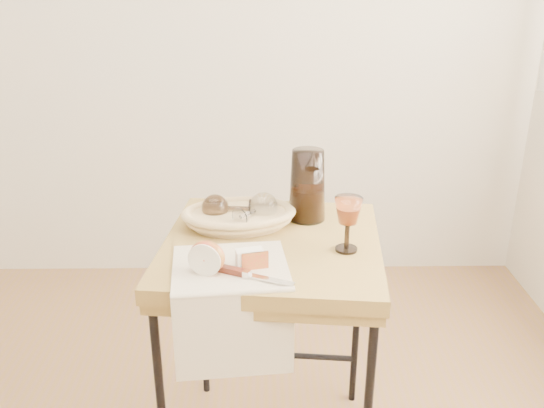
{
  "coord_description": "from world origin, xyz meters",
  "views": [
    {
      "loc": [
        0.5,
        -0.97,
        1.49
      ],
      "look_at": [
        0.52,
        0.5,
        0.89
      ],
      "focal_mm": 38.56,
      "sensor_mm": 36.0,
      "label": 1
    }
  ],
  "objects_px": {
    "goblet_lying_b": "(254,211)",
    "wine_goblet": "(348,224)",
    "table_knife": "(250,274)",
    "pitcher": "(307,185)",
    "bread_basket": "(239,218)",
    "apple_half": "(207,256)",
    "side_table": "(272,354)",
    "goblet_lying_a": "(230,208)",
    "tea_towel": "(230,267)"
  },
  "relations": [
    {
      "from": "goblet_lying_b",
      "to": "table_knife",
      "type": "relative_size",
      "value": 0.66
    },
    {
      "from": "side_table",
      "to": "goblet_lying_a",
      "type": "height_order",
      "value": "goblet_lying_a"
    },
    {
      "from": "goblet_lying_a",
      "to": "goblet_lying_b",
      "type": "relative_size",
      "value": 0.94
    },
    {
      "from": "wine_goblet",
      "to": "apple_half",
      "type": "distance_m",
      "value": 0.39
    },
    {
      "from": "side_table",
      "to": "apple_half",
      "type": "relative_size",
      "value": 8.32
    },
    {
      "from": "tea_towel",
      "to": "goblet_lying_b",
      "type": "bearing_deg",
      "value": 70.97
    },
    {
      "from": "goblet_lying_a",
      "to": "apple_half",
      "type": "bearing_deg",
      "value": 86.51
    },
    {
      "from": "goblet_lying_b",
      "to": "goblet_lying_a",
      "type": "bearing_deg",
      "value": 107.16
    },
    {
      "from": "tea_towel",
      "to": "wine_goblet",
      "type": "height_order",
      "value": "wine_goblet"
    },
    {
      "from": "goblet_lying_b",
      "to": "pitcher",
      "type": "relative_size",
      "value": 0.55
    },
    {
      "from": "table_knife",
      "to": "side_table",
      "type": "bearing_deg",
      "value": 99.49
    },
    {
      "from": "pitcher",
      "to": "table_knife",
      "type": "relative_size",
      "value": 1.21
    },
    {
      "from": "pitcher",
      "to": "apple_half",
      "type": "height_order",
      "value": "pitcher"
    },
    {
      "from": "bread_basket",
      "to": "goblet_lying_b",
      "type": "xyz_separation_m",
      "value": [
        0.04,
        -0.02,
        0.03
      ]
    },
    {
      "from": "side_table",
      "to": "wine_goblet",
      "type": "xyz_separation_m",
      "value": [
        0.2,
        -0.07,
        0.47
      ]
    },
    {
      "from": "goblet_lying_a",
      "to": "wine_goblet",
      "type": "bearing_deg",
      "value": 155.12
    },
    {
      "from": "tea_towel",
      "to": "wine_goblet",
      "type": "bearing_deg",
      "value": 11.12
    },
    {
      "from": "goblet_lying_b",
      "to": "apple_half",
      "type": "height_order",
      "value": "goblet_lying_b"
    },
    {
      "from": "apple_half",
      "to": "table_knife",
      "type": "height_order",
      "value": "apple_half"
    },
    {
      "from": "tea_towel",
      "to": "apple_half",
      "type": "bearing_deg",
      "value": -157.11
    },
    {
      "from": "goblet_lying_b",
      "to": "apple_half",
      "type": "bearing_deg",
      "value": -161.2
    },
    {
      "from": "bread_basket",
      "to": "pitcher",
      "type": "relative_size",
      "value": 1.17
    },
    {
      "from": "pitcher",
      "to": "wine_goblet",
      "type": "bearing_deg",
      "value": -54.93
    },
    {
      "from": "tea_towel",
      "to": "table_knife",
      "type": "bearing_deg",
      "value": -55.32
    },
    {
      "from": "side_table",
      "to": "goblet_lying_b",
      "type": "relative_size",
      "value": 5.48
    },
    {
      "from": "wine_goblet",
      "to": "table_knife",
      "type": "height_order",
      "value": "wine_goblet"
    },
    {
      "from": "table_knife",
      "to": "tea_towel",
      "type": "bearing_deg",
      "value": 154.86
    },
    {
      "from": "goblet_lying_b",
      "to": "wine_goblet",
      "type": "relative_size",
      "value": 0.9
    },
    {
      "from": "goblet_lying_b",
      "to": "table_knife",
      "type": "bearing_deg",
      "value": -140.19
    },
    {
      "from": "side_table",
      "to": "goblet_lying_a",
      "type": "bearing_deg",
      "value": 136.85
    },
    {
      "from": "bread_basket",
      "to": "goblet_lying_a",
      "type": "relative_size",
      "value": 2.28
    },
    {
      "from": "bread_basket",
      "to": "wine_goblet",
      "type": "relative_size",
      "value": 1.93
    },
    {
      "from": "side_table",
      "to": "apple_half",
      "type": "bearing_deg",
      "value": -130.65
    },
    {
      "from": "pitcher",
      "to": "table_knife",
      "type": "height_order",
      "value": "pitcher"
    },
    {
      "from": "pitcher",
      "to": "wine_goblet",
      "type": "height_order",
      "value": "pitcher"
    },
    {
      "from": "side_table",
      "to": "bread_basket",
      "type": "height_order",
      "value": "bread_basket"
    },
    {
      "from": "pitcher",
      "to": "apple_half",
      "type": "distance_m",
      "value": 0.45
    },
    {
      "from": "tea_towel",
      "to": "bread_basket",
      "type": "xyz_separation_m",
      "value": [
        0.01,
        0.26,
        0.02
      ]
    },
    {
      "from": "apple_half",
      "to": "goblet_lying_a",
      "type": "bearing_deg",
      "value": 97.77
    },
    {
      "from": "apple_half",
      "to": "goblet_lying_b",
      "type": "bearing_deg",
      "value": 83.37
    },
    {
      "from": "goblet_lying_b",
      "to": "apple_half",
      "type": "relative_size",
      "value": 1.52
    },
    {
      "from": "pitcher",
      "to": "bread_basket",
      "type": "bearing_deg",
      "value": -152.97
    },
    {
      "from": "tea_towel",
      "to": "bread_basket",
      "type": "distance_m",
      "value": 0.26
    },
    {
      "from": "side_table",
      "to": "pitcher",
      "type": "bearing_deg",
      "value": 55.12
    },
    {
      "from": "goblet_lying_b",
      "to": "table_knife",
      "type": "xyz_separation_m",
      "value": [
        -0.01,
        -0.31,
        -0.04
      ]
    },
    {
      "from": "side_table",
      "to": "apple_half",
      "type": "xyz_separation_m",
      "value": [
        -0.16,
        -0.19,
        0.44
      ]
    },
    {
      "from": "goblet_lying_a",
      "to": "wine_goblet",
      "type": "relative_size",
      "value": 0.84
    },
    {
      "from": "tea_towel",
      "to": "apple_half",
      "type": "xyz_separation_m",
      "value": [
        -0.05,
        -0.03,
        0.05
      ]
    },
    {
      "from": "bread_basket",
      "to": "side_table",
      "type": "bearing_deg",
      "value": -53.47
    },
    {
      "from": "wine_goblet",
      "to": "table_knife",
      "type": "relative_size",
      "value": 0.74
    }
  ]
}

